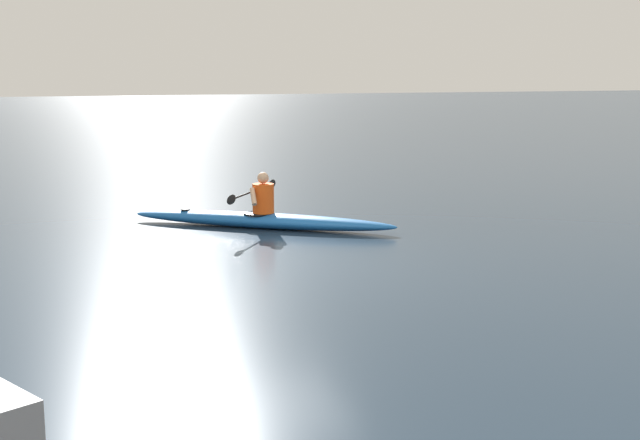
# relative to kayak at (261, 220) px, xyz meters

# --- Properties ---
(ground_plane) EXTENTS (160.00, 160.00, 0.00)m
(ground_plane) POSITION_rel_kayak_xyz_m (0.65, 2.66, -0.14)
(ground_plane) COLOR #1E2D3D
(kayak) EXTENTS (4.50, 3.43, 0.28)m
(kayak) POSITION_rel_kayak_xyz_m (0.00, 0.00, 0.00)
(kayak) COLOR #1959A5
(kayak) RESTS_ON ground
(kayaker) EXTENTS (1.47, 2.05, 0.76)m
(kayaker) POSITION_rel_kayak_xyz_m (-0.02, 0.01, 0.45)
(kayaker) COLOR #E04C14
(kayaker) RESTS_ON kayak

